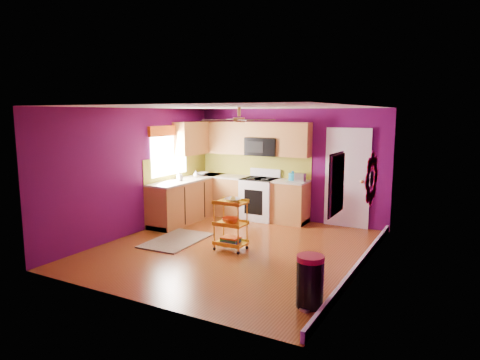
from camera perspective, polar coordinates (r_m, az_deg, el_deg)
The scene contains 18 objects.
ground at distance 7.75m, azimuth -0.83°, elevation -9.11°, with size 5.00×5.00×0.00m, color #672F10.
room_envelope at distance 7.40m, azimuth -0.68°, elevation 2.98°, with size 4.54×5.04×2.52m.
lower_cabinets at distance 9.82m, azimuth -2.43°, elevation -2.64°, with size 2.81×2.31×0.94m.
electric_range at distance 9.74m, azimuth 2.67°, elevation -2.44°, with size 0.76×0.66×1.13m.
upper_cabinetry at distance 9.89m, azimuth -0.89°, elevation 5.43°, with size 2.80×2.30×1.26m.
left_window at distance 9.51m, azimuth -9.41°, elevation 4.80°, with size 0.08×1.35×1.08m.
panel_door at distance 9.27m, azimuth 14.12°, elevation 0.12°, with size 0.95×0.11×2.15m.
right_wall_art at distance 6.30m, azimuth 15.43°, elevation -0.10°, with size 0.04×2.74×1.04m.
ceiling_fan at distance 7.55m, azimuth -0.12°, elevation 8.10°, with size 1.01×1.01×0.26m.
shag_rug at distance 8.27m, azimuth -8.46°, elevation -7.95°, with size 0.85×1.39×0.02m, color black.
rolling_cart at distance 7.54m, azimuth -1.21°, elevation -5.66°, with size 0.54×0.40×0.97m.
trash_can at distance 5.53m, azimuth 9.30°, elevation -13.17°, with size 0.44×0.44×0.66m.
teal_kettle at distance 9.44m, azimuth 7.03°, elevation 0.47°, with size 0.18×0.18×0.21m.
toaster at distance 9.29m, azimuth 8.01°, elevation 0.35°, with size 0.22×0.15×0.18m, color beige.
soap_bottle_a at distance 9.38m, azimuth -8.10°, elevation 0.53°, with size 0.10×0.10×0.21m, color #EA3F72.
soap_bottle_b at distance 9.87m, azimuth -5.92°, elevation 0.81°, with size 0.12×0.12×0.15m, color white.
counter_dish at distance 10.26m, azimuth -4.97°, elevation 0.87°, with size 0.25×0.25×0.06m, color white.
counter_cup at distance 9.44m, azimuth -7.98°, elevation 0.25°, with size 0.13×0.13×0.10m, color white.
Camera 1 is at (3.65, -6.41, 2.39)m, focal length 32.00 mm.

